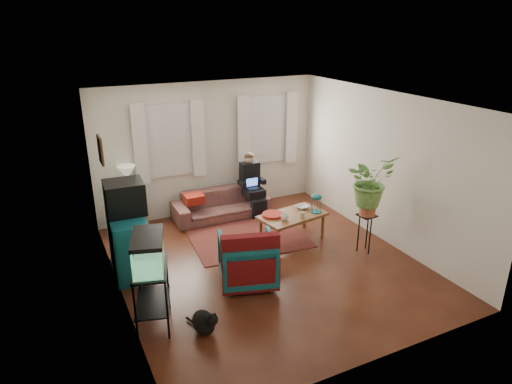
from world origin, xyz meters
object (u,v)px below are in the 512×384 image
side_table (131,211)px  aquarium_stand (153,296)px  sofa (220,200)px  dresser (129,243)px  plant_stand (365,233)px  coffee_table (292,227)px  armchair (247,258)px

side_table → aquarium_stand: 3.10m
sofa → side_table: bearing=170.6°
dresser → plant_stand: size_ratio=1.55×
dresser → coffee_table: size_ratio=0.89×
sofa → dresser: (-2.02, -1.29, 0.10)m
plant_stand → armchair: bearing=-179.9°
side_table → sofa: bearing=-10.3°
aquarium_stand → armchair: size_ratio=1.02×
side_table → plant_stand: plant_stand is taller
armchair → plant_stand: (2.17, 0.00, -0.07)m
side_table → coffee_table: side_table is taller
sofa → aquarium_stand: bearing=-125.2°
side_table → coffee_table: bearing=-35.9°
sofa → armchair: armchair is taller
sofa → armchair: bearing=-101.7°
armchair → side_table: bearing=-50.7°
coffee_table → dresser: bearing=166.5°
side_table → dresser: bearing=-102.0°
armchair → sofa: bearing=-86.3°
armchair → plant_stand: 2.17m
dresser → side_table: bearing=81.0°
sofa → plant_stand: size_ratio=2.76×
aquarium_stand → armchair: bearing=30.9°
coffee_table → plant_stand: 1.27m
dresser → aquarium_stand: bearing=-87.4°
dresser → plant_stand: (3.66, -1.09, -0.13)m
sofa → aquarium_stand: aquarium_stand is taller
sofa → armchair: size_ratio=2.28×
dresser → coffee_table: 2.80m
armchair → coffee_table: 1.61m
side_table → aquarium_stand: aquarium_stand is taller
aquarium_stand → armchair: aquarium_stand is taller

